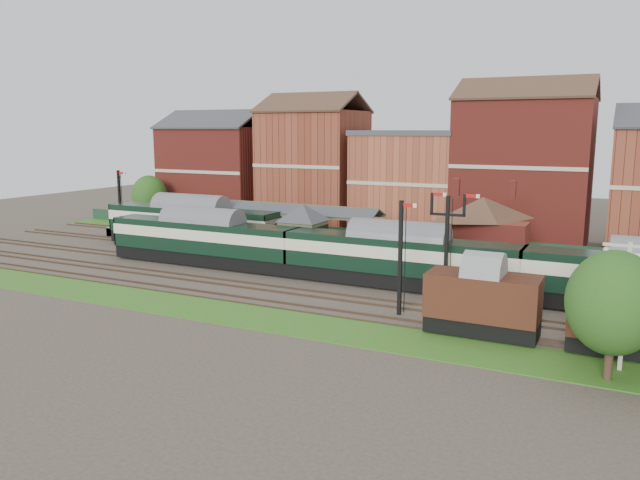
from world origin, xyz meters
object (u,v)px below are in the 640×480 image
at_px(semaphore_bracket, 447,241).
at_px(platform_railcar, 191,223).
at_px(dmu_train, 398,256).
at_px(goods_van_a, 483,300).
at_px(signal_box, 303,234).

height_order(semaphore_bracket, platform_railcar, semaphore_bracket).
bearing_deg(dmu_train, platform_railcar, 165.89).
bearing_deg(goods_van_a, semaphore_bracket, 122.05).
bearing_deg(signal_box, dmu_train, -17.29).
relative_size(signal_box, dmu_train, 0.10).
xyz_separation_m(platform_railcar, goods_van_a, (34.52, -15.50, -0.43)).
bearing_deg(signal_box, semaphore_bracket, -20.92).
bearing_deg(dmu_train, signal_box, 162.71).
bearing_deg(goods_van_a, dmu_train, 133.91).
bearing_deg(platform_railcar, signal_box, -11.91).
bearing_deg(platform_railcar, goods_van_a, -24.18).
height_order(signal_box, semaphore_bracket, semaphore_bracket).
relative_size(semaphore_bracket, platform_railcar, 0.40).
distance_m(semaphore_bracket, goods_van_a, 8.01).
height_order(semaphore_bracket, goods_van_a, semaphore_bracket).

